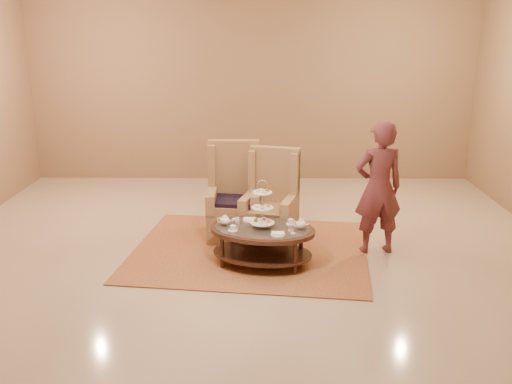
{
  "coord_description": "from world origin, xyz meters",
  "views": [
    {
      "loc": [
        0.17,
        -6.37,
        2.78
      ],
      "look_at": [
        0.11,
        0.2,
        0.85
      ],
      "focal_mm": 40.0,
      "sensor_mm": 36.0,
      "label": 1
    }
  ],
  "objects_px": {
    "tea_table": "(262,234)",
    "armchair_right": "(271,210)",
    "armchair_left": "(234,205)",
    "person": "(378,188)"
  },
  "relations": [
    {
      "from": "tea_table",
      "to": "armchair_left",
      "type": "height_order",
      "value": "armchair_left"
    },
    {
      "from": "armchair_left",
      "to": "armchair_right",
      "type": "height_order",
      "value": "armchair_left"
    },
    {
      "from": "tea_table",
      "to": "person",
      "type": "height_order",
      "value": "person"
    },
    {
      "from": "armchair_left",
      "to": "person",
      "type": "relative_size",
      "value": 0.76
    },
    {
      "from": "armchair_left",
      "to": "armchair_right",
      "type": "relative_size",
      "value": 1.04
    },
    {
      "from": "tea_table",
      "to": "armchair_left",
      "type": "relative_size",
      "value": 1.1
    },
    {
      "from": "tea_table",
      "to": "armchair_right",
      "type": "height_order",
      "value": "armchair_right"
    },
    {
      "from": "armchair_left",
      "to": "person",
      "type": "distance_m",
      "value": 1.96
    },
    {
      "from": "armchair_right",
      "to": "tea_table",
      "type": "bearing_deg",
      "value": -82.88
    },
    {
      "from": "tea_table",
      "to": "armchair_left",
      "type": "xyz_separation_m",
      "value": [
        -0.39,
        1.0,
        0.05
      ]
    }
  ]
}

